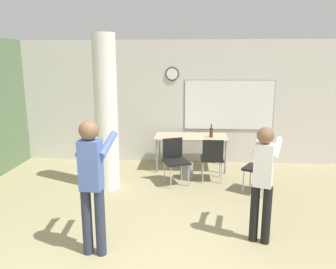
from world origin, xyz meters
The scene contains 10 objects.
wall_back centered at (0.03, 5.06, 1.40)m, with size 8.00×0.15×2.80m.
support_pillar centered at (-1.05, 3.23, 1.40)m, with size 0.41×0.41×2.80m.
folding_table centered at (0.48, 4.48, 0.69)m, with size 1.57×0.77×0.74m.
bottle_on_table centered at (0.91, 4.38, 0.85)m, with size 0.07×0.07×0.29m.
waste_bin centered at (0.40, 3.83, 0.16)m, with size 0.26×0.26×0.32m.
chair_table_right centered at (0.90, 3.68, 0.51)m, with size 0.44×0.44×0.87m.
chair_table_front centered at (0.18, 3.54, 0.51)m, with size 0.58×0.58×0.87m.
chair_mid_room centered at (1.73, 3.14, 0.51)m, with size 0.60×0.60×0.87m.
person_playing_front centered at (-0.69, 1.08, 0.98)m, with size 0.40×0.67×1.67m.
person_playing_side centered at (1.38, 1.50, 0.90)m, with size 0.48×0.64×1.53m.
Camera 1 is at (0.44, -2.50, 2.30)m, focal length 35.00 mm.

